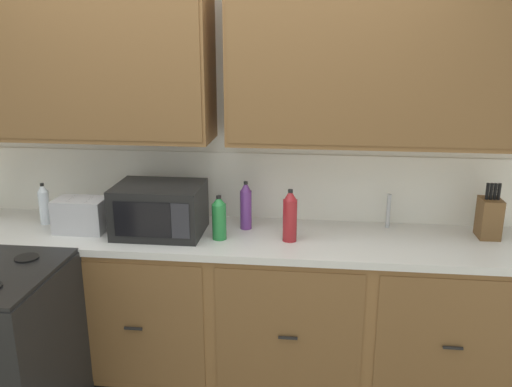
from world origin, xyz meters
name	(u,v)px	position (x,y,z in m)	size (l,w,h in m)	color
wall_unit	(223,105)	(0.00, 0.50, 1.63)	(4.52, 0.40, 2.37)	silver
counter_run	(220,306)	(0.00, 0.30, 0.48)	(3.35, 0.64, 0.93)	black
microwave	(160,209)	(-0.32, 0.27, 1.07)	(0.48, 0.37, 0.28)	black
toaster	(81,215)	(-0.78, 0.25, 1.03)	(0.28, 0.18, 0.19)	#B7B7BC
knife_block	(489,217)	(1.48, 0.41, 1.05)	(0.11, 0.14, 0.31)	brown
sink_faucet	(388,211)	(0.95, 0.51, 1.03)	(0.02, 0.02, 0.20)	#B2B5BA
bottle_green	(219,218)	(0.02, 0.22, 1.05)	(0.08, 0.08, 0.25)	#237A38
bottle_red	(290,216)	(0.40, 0.24, 1.07)	(0.08, 0.08, 0.29)	maroon
bottle_clear	(44,204)	(-1.04, 0.35, 1.05)	(0.06, 0.06, 0.25)	silver
bottle_violet	(246,206)	(0.14, 0.40, 1.07)	(0.07, 0.07, 0.28)	#663384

